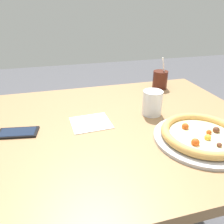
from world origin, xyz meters
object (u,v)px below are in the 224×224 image
pizza_near (201,136)px  cell_phone (18,133)px  drink_cup_colored (160,80)px  water_cup_clear (152,102)px

pizza_near → cell_phone: (-0.65, 0.22, -0.02)m
cell_phone → pizza_near: bearing=-18.8°
drink_cup_colored → cell_phone: (-0.75, -0.32, -0.05)m
cell_phone → water_cup_clear: bearing=2.1°
pizza_near → drink_cup_colored: drink_cup_colored is taller
water_cup_clear → cell_phone: bearing=-177.9°
water_cup_clear → cell_phone: (-0.57, -0.02, -0.05)m
pizza_near → water_cup_clear: size_ratio=3.10×
pizza_near → cell_phone: pizza_near is taller
drink_cup_colored → cell_phone: 0.82m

